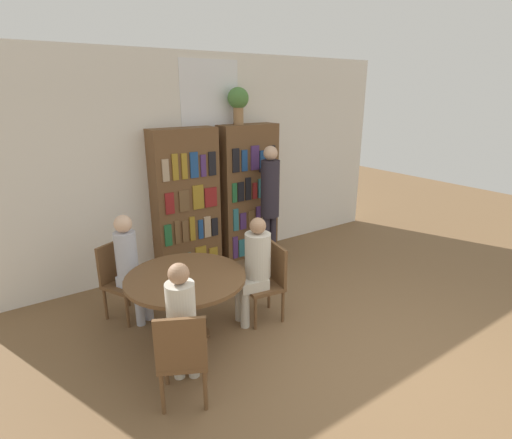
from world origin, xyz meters
The scene contains 13 objects.
ground_plane centered at (0.00, 0.00, 0.00)m, with size 16.00×16.00×0.00m, color brown.
wall_back centered at (0.00, 3.24, 1.51)m, with size 6.40×0.07×3.00m.
bookshelf_left centered at (-0.52, 3.05, 1.01)m, with size 0.92×0.34×2.03m.
bookshelf_right centered at (0.52, 3.05, 1.01)m, with size 0.92×0.34×2.03m.
flower_vase centered at (0.36, 3.05, 2.35)m, with size 0.30×0.30×0.51m.
reading_table centered at (-1.27, 1.51, 0.60)m, with size 1.22×1.22×0.71m.
chair_near_camera centered at (-1.71, 0.67, 0.48)m, with size 0.54×0.54×0.87m.
chair_left_side centered at (-1.70, 2.36, 0.48)m, with size 0.54×0.54×0.87m.
chair_far_side centered at (-0.34, 1.35, 0.48)m, with size 0.46×0.46×0.87m.
seated_reader_left centered at (-1.62, 2.19, 0.69)m, with size 0.36×0.39×1.24m.
seated_reader_right centered at (-0.51, 1.38, 0.69)m, with size 0.40×0.33×1.22m.
seated_reader_back centered at (-1.63, 0.83, 0.67)m, with size 0.36×0.39×1.21m.
librarian_standing centered at (0.56, 2.55, 1.07)m, with size 0.27×0.54×1.77m.
Camera 1 is at (-2.77, -1.90, 2.50)m, focal length 28.00 mm.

